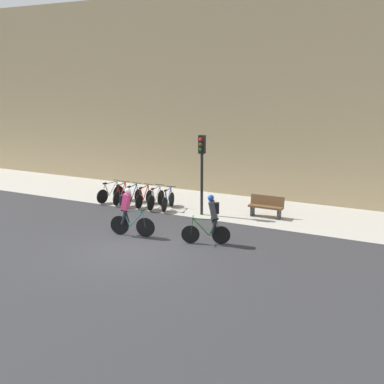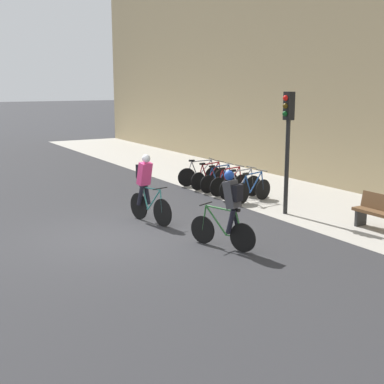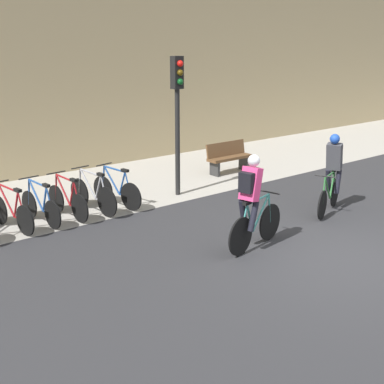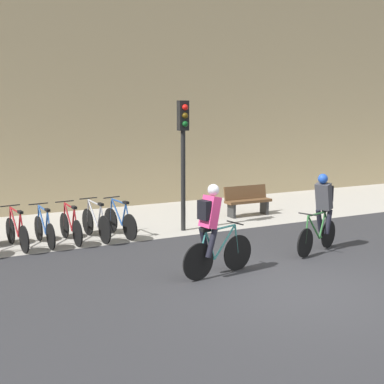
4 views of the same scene
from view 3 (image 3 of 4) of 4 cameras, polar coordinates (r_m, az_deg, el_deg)
name	(u,v)px [view 3 (image 3 of 4)]	position (r m, az deg, el deg)	size (l,w,h in m)	color
ground	(342,258)	(9.96, 15.74, -6.82)	(200.00, 200.00, 0.00)	#2B2B2D
kerb_strip	(134,182)	(14.63, -6.24, 1.02)	(44.00, 4.50, 0.01)	#A39E93
cyclist_pink	(252,201)	(9.72, 6.43, -0.94)	(1.70, 0.56, 1.80)	black
cyclist_grey	(333,170)	(12.36, 14.78, 2.29)	(1.60, 0.73, 1.76)	black
parked_bike_1	(12,212)	(11.46, -18.69, -2.01)	(0.46, 1.64, 0.95)	black
parked_bike_2	(40,206)	(11.67, -15.86, -1.46)	(0.46, 1.59, 0.94)	black
parked_bike_3	(68,200)	(11.92, -13.14, -0.89)	(0.46, 1.60, 0.95)	black
parked_bike_4	(93,195)	(12.18, -10.53, -0.27)	(0.46, 1.73, 0.97)	black
parked_bike_5	(117,190)	(12.48, -8.04, 0.18)	(0.46, 1.60, 0.96)	black
traffic_light_pole	(178,100)	(12.96, -1.56, 9.75)	(0.26, 0.30, 3.38)	black
bench	(229,157)	(15.58, 3.92, 3.73)	(1.44, 0.44, 0.89)	brown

